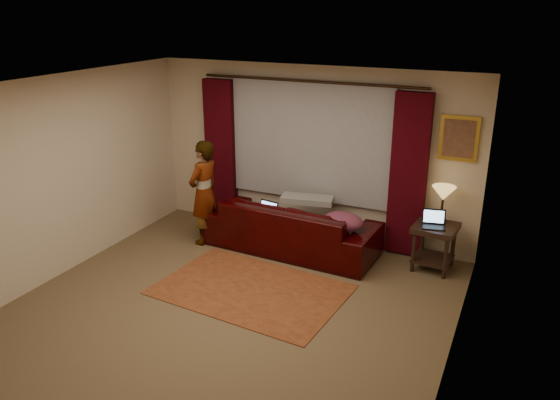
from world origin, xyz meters
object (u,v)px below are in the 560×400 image
(laptop_sofa, at_px, (264,211))
(end_table, at_px, (434,247))
(sofa, at_px, (292,217))
(laptop_table, at_px, (434,220))
(person, at_px, (204,193))
(tiffany_lamp, at_px, (442,204))

(laptop_sofa, distance_m, end_table, 2.40)
(end_table, bearing_deg, sofa, -173.20)
(laptop_sofa, bearing_deg, sofa, 38.44)
(laptop_table, height_order, person, person)
(tiffany_lamp, height_order, person, person)
(laptop_table, bearing_deg, end_table, 65.37)
(tiffany_lamp, bearing_deg, end_table, -101.27)
(tiffany_lamp, bearing_deg, laptop_table, -101.55)
(laptop_sofa, height_order, laptop_table, laptop_table)
(sofa, distance_m, person, 1.36)
(sofa, bearing_deg, person, 15.94)
(person, bearing_deg, sofa, 111.07)
(end_table, xyz_separation_m, person, (-3.28, -0.54, 0.47))
(end_table, height_order, person, person)
(sofa, distance_m, end_table, 2.01)
(end_table, bearing_deg, laptop_sofa, -169.66)
(laptop_sofa, height_order, end_table, laptop_sofa)
(person, bearing_deg, laptop_sofa, 104.74)
(sofa, relative_size, person, 1.58)
(tiffany_lamp, relative_size, laptop_table, 1.54)
(tiffany_lamp, distance_m, person, 3.38)
(tiffany_lamp, height_order, laptop_table, tiffany_lamp)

